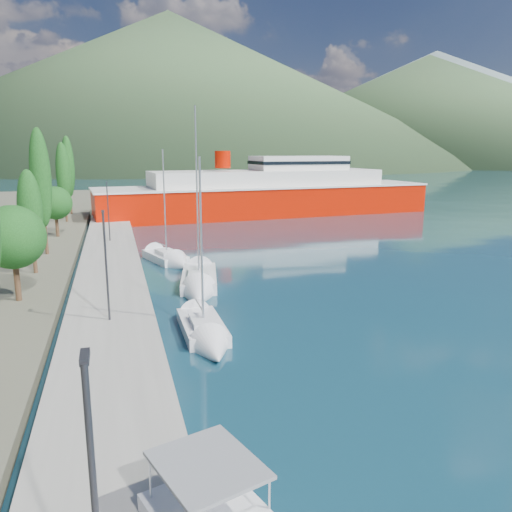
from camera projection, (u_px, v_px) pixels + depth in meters
name	position (u px, v px, depth m)	size (l,w,h in m)	color
ground	(146.00, 189.00, 131.72)	(1400.00, 1400.00, 0.00)	#113646
quay	(110.00, 270.00, 40.82)	(5.00, 88.00, 0.80)	gray
hills_far	(230.00, 95.00, 621.79)	(1480.00, 900.00, 180.00)	slate
hills_near	(251.00, 98.00, 385.24)	(1010.00, 520.00, 115.00)	#395431
tree_row	(39.00, 198.00, 42.55)	(3.96, 63.59, 11.35)	#47301E
lamp_posts	(106.00, 255.00, 28.79)	(0.15, 46.06, 6.06)	#2D2D33
sailboat_near	(208.00, 339.00, 26.20)	(2.20, 7.35, 10.56)	silver
sailboat_mid	(199.00, 287.00, 35.89)	(4.28, 10.10, 14.11)	silver
sailboat_far	(173.00, 261.00, 44.43)	(4.53, 7.87, 11.02)	silver
ferry	(269.00, 195.00, 78.08)	(53.23, 15.66, 10.42)	#BD1100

